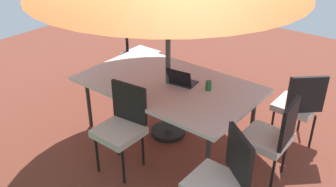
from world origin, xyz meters
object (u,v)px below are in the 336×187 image
(chair_north, at_px, (122,125))
(chair_west, at_px, (272,136))
(dining_table, at_px, (168,86))
(chair_northwest, at_px, (222,178))
(chair_southeast, at_px, (137,51))
(chair_southwest, at_px, (298,104))
(laptop, at_px, (181,81))
(cup, at_px, (208,86))

(chair_north, relative_size, chair_west, 1.00)
(dining_table, height_order, chair_west, chair_west)
(chair_northwest, xyz_separation_m, chair_southeast, (2.61, -1.74, 0.00))
(chair_southwest, height_order, laptop, chair_southwest)
(chair_west, relative_size, laptop, 2.78)
(chair_north, distance_m, laptop, 0.92)
(chair_north, relative_size, cup, 8.57)
(chair_southwest, bearing_deg, laptop, -10.82)
(cup, bearing_deg, chair_west, 171.30)
(chair_southwest, relative_size, laptop, 2.78)
(chair_northwest, bearing_deg, cup, 165.34)
(chair_southwest, bearing_deg, cup, -4.68)
(chair_southwest, xyz_separation_m, chair_southeast, (2.65, -0.04, 0.00))
(chair_northwest, xyz_separation_m, cup, (0.81, -1.01, 0.25))
(chair_north, bearing_deg, chair_west, 24.01)
(chair_southwest, height_order, chair_northwest, same)
(laptop, bearing_deg, chair_southwest, -155.82)
(chair_north, relative_size, chair_northwest, 1.00)
(chair_northwest, bearing_deg, chair_west, 122.05)
(chair_west, bearing_deg, laptop, -97.52)
(laptop, bearing_deg, cup, -175.70)
(chair_northwest, distance_m, chair_west, 0.88)
(laptop, bearing_deg, chair_west, 168.85)
(chair_north, xyz_separation_m, laptop, (-0.15, -0.88, 0.24))
(chair_west, bearing_deg, chair_northwest, -9.22)
(laptop, distance_m, cup, 0.34)
(dining_table, distance_m, chair_west, 1.37)
(chair_southeast, distance_m, laptop, 1.68)
(laptop, bearing_deg, chair_southeast, -36.76)
(chair_southwest, relative_size, cup, 8.57)
(chair_north, distance_m, chair_west, 1.59)
(chair_southeast, bearing_deg, dining_table, -167.58)
(chair_north, height_order, cup, chair_north)
(chair_west, distance_m, laptop, 1.24)
(chair_southwest, xyz_separation_m, laptop, (1.18, 0.75, 0.24))
(chair_southeast, xyz_separation_m, cup, (-1.80, 0.72, 0.25))
(chair_north, relative_size, chair_southeast, 1.00)
(chair_north, distance_m, chair_southeast, 2.13)
(laptop, xyz_separation_m, cup, (-0.33, -0.07, 0.01))
(dining_table, distance_m, chair_northwest, 1.57)
(chair_north, height_order, chair_northwest, same)
(chair_west, xyz_separation_m, cup, (0.88, -0.14, 0.25))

